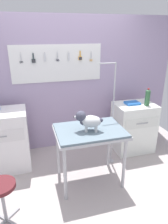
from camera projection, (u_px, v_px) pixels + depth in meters
ground at (86, 188)px, 2.90m from camera, size 4.40×4.00×0.04m
rear_wall_panel at (66, 85)px, 3.61m from camera, size 4.00×0.11×2.30m
grooming_table at (90, 135)px, 2.77m from camera, size 0.92×0.66×0.83m
grooming_arm at (112, 120)px, 3.20m from camera, size 0.30×0.11×1.63m
dog at (88, 120)px, 2.65m from camera, size 0.37×0.24×0.27m
counter_left at (2, 141)px, 3.18m from camera, size 0.80×0.58×0.94m
cabinet_right at (133, 127)px, 3.70m from camera, size 0.68×0.54×0.87m
stool at (1, 192)px, 2.23m from camera, size 0.32×0.32×0.52m
soda_bottle at (148, 97)px, 3.44m from camera, size 0.08×0.08×0.29m
supply_tray at (132, 103)px, 3.54m from camera, size 0.24×0.18×0.04m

